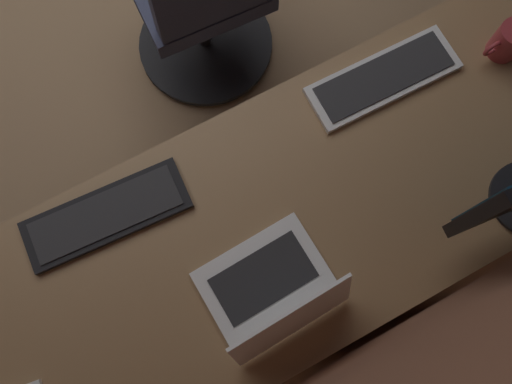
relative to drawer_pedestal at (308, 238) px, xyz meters
The scene contains 6 objects.
desk 0.36m from the drawer_pedestal, 10.09° to the right, with size 2.38×0.67×0.73m.
drawer_pedestal is the anchor object (origin of this frame).
laptop_leftmost 0.50m from the drawer_pedestal, 30.48° to the left, with size 0.31×0.26×0.20m.
keyboard_main 0.67m from the drawer_pedestal, 27.57° to the right, with size 0.43×0.17×0.02m.
keyboard_spare 0.57m from the drawer_pedestal, 143.81° to the right, with size 0.42×0.15×0.02m.
coffee_mug 0.81m from the drawer_pedestal, 166.26° to the right, with size 0.12×0.08×0.10m.
Camera 1 is at (0.18, 2.17, 2.06)m, focal length 37.55 mm.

